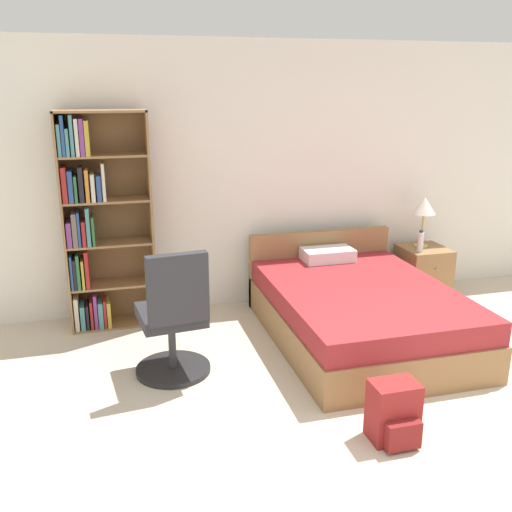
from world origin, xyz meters
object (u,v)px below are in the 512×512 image
Objects in this scene: backpack_red at (394,413)px; nightstand at (423,272)px; bookshelf at (96,222)px; bed at (357,310)px; water_bottle at (420,242)px; table_lamp at (424,208)px; office_chair at (174,322)px.

nightstand is at bearing 55.80° from backpack_red.
bed is at bearing -21.51° from bookshelf.
water_bottle is (0.99, 0.66, 0.38)m from bed.
table_lamp reaches higher than backpack_red.
bookshelf reaches higher than office_chair.
table_lamp reaches higher than bed.
nightstand is at bearing 42.32° from water_bottle.
bookshelf reaches higher than table_lamp.
nightstand is (1.12, 0.78, 0.01)m from bed.
backpack_red is (1.76, -2.35, -0.81)m from bookshelf.
bookshelf is 3.29m from table_lamp.
office_chair is 4.60× the size of water_bottle.
water_bottle is (-0.13, -0.12, 0.38)m from nightstand.
nightstand is at bearing -63.69° from table_lamp.
bed is at bearing -143.04° from table_lamp.
bookshelf is at bearing 176.43° from water_bottle.
bookshelf is at bearing 178.65° from nightstand.
nightstand is 2.35× the size of water_bottle.
table_lamp is 2.88m from backpack_red.
nightstand is 0.69m from table_lamp.
office_chair reaches higher than backpack_red.
water_bottle is at bearing -124.30° from table_lamp.
water_bottle is (-0.11, -0.16, -0.31)m from table_lamp.
bookshelf is 1.88× the size of office_chair.
table_lamp is 0.37m from water_bottle.
backpack_red is at bearing -124.20° from nightstand.
backpack_red is (-1.52, -2.31, -0.77)m from table_lamp.
office_chair is at bearing 136.31° from backpack_red.
bed is 1.70m from office_chair.
backpack_red is (-1.54, -2.27, -0.08)m from nightstand.
office_chair is at bearing -159.83° from water_bottle.
bookshelf is 3.20m from water_bottle.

